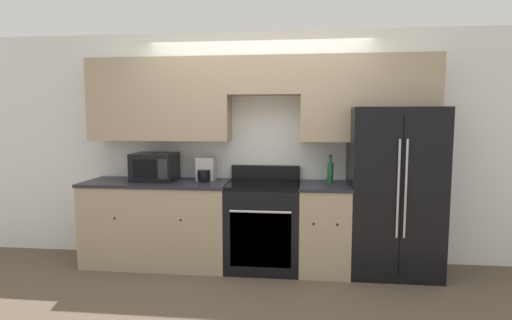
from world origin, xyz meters
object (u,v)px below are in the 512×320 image
at_px(bottle, 330,172).
at_px(microwave, 155,167).
at_px(oven_range, 263,225).
at_px(refrigerator, 393,191).

bearing_deg(bottle, microwave, -179.09).
distance_m(oven_range, bottle, 0.93).
distance_m(refrigerator, microwave, 2.60).
distance_m(microwave, bottle, 1.94).
height_order(oven_range, microwave, microwave).
bearing_deg(microwave, oven_range, -2.64).
relative_size(microwave, bottle, 1.51).
distance_m(oven_range, refrigerator, 1.42).
height_order(refrigerator, bottle, refrigerator).
relative_size(refrigerator, microwave, 3.76).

